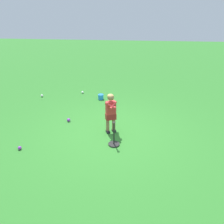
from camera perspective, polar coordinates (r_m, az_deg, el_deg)
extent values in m
plane|color=#2D7528|center=(6.03, -0.37, -5.32)|extent=(40.00, 40.00, 0.00)
cube|color=#232328|center=(6.07, 0.49, -4.80)|extent=(0.14, 0.17, 0.05)
cylinder|color=#996B4C|center=(6.00, 0.44, -3.17)|extent=(0.09, 0.09, 0.34)
cube|color=#232328|center=(6.03, -1.05, -5.03)|extent=(0.14, 0.17, 0.05)
cylinder|color=#996B4C|center=(5.96, -1.12, -3.40)|extent=(0.09, 0.09, 0.34)
cube|color=maroon|center=(5.86, -0.34, -1.13)|extent=(0.31, 0.25, 0.16)
cube|color=red|center=(5.76, -0.35, 1.11)|extent=(0.29, 0.24, 0.34)
sphere|color=#996B4C|center=(5.65, -0.36, 3.76)|extent=(0.17, 0.17, 0.17)
ellipsoid|color=tan|center=(5.65, -0.39, 4.08)|extent=(0.23, 0.23, 0.11)
sphere|color=yellow|center=(5.60, 0.06, 1.41)|extent=(0.04, 0.04, 0.04)
cylinder|color=black|center=(5.68, 0.05, 1.89)|extent=(0.04, 0.14, 0.05)
cylinder|color=yellow|center=(5.89, 0.03, 3.09)|extent=(0.11, 0.35, 0.11)
sphere|color=yellow|center=(6.04, 0.01, 3.88)|extent=(0.07, 0.07, 0.07)
cylinder|color=red|center=(5.64, 0.29, 1.71)|extent=(0.17, 0.31, 0.14)
cylinder|color=red|center=(5.62, -0.38, 1.63)|extent=(0.31, 0.17, 0.14)
sphere|color=white|center=(8.88, -17.47, 4.00)|extent=(0.10, 0.10, 0.10)
sphere|color=purple|center=(6.71, -11.04, -2.02)|extent=(0.10, 0.10, 0.10)
sphere|color=white|center=(8.91, -7.55, 5.01)|extent=(0.09, 0.09, 0.09)
sphere|color=purple|center=(5.76, -22.54, -8.49)|extent=(0.09, 0.09, 0.09)
cylinder|color=black|center=(5.52, 0.49, -8.22)|extent=(0.28, 0.28, 0.03)
cylinder|color=black|center=(5.37, 0.50, -5.62)|extent=(0.03, 0.03, 0.55)
cone|color=black|center=(5.22, 0.51, -2.83)|extent=(0.07, 0.07, 0.04)
cylinder|color=#2884DB|center=(8.24, -2.89, 3.87)|extent=(0.20, 0.20, 0.18)
torus|color=#2884DB|center=(8.21, -2.90, 4.46)|extent=(0.22, 0.22, 0.02)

